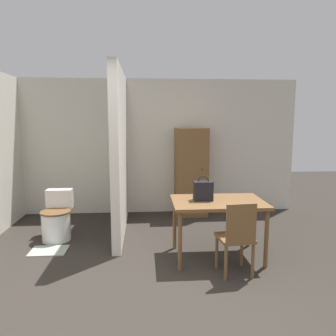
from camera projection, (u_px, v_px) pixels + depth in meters
The scene contains 9 objects.
ground_plane at pixel (154, 319), 2.91m from camera, with size 16.00×16.00×0.00m, color #2D2823.
wall_back at pixel (148, 147), 6.18m from camera, with size 5.60×0.12×2.50m.
partition_wall at pixel (120, 153), 5.08m from camera, with size 0.12×2.05×2.50m.
dining_table at pixel (218, 207), 4.13m from camera, with size 1.15×0.78×0.75m.
wooden_chair at pixel (237, 236), 3.66m from camera, with size 0.41×0.41×0.86m.
toilet at pixel (57, 220), 4.84m from camera, with size 0.43×0.58×0.70m.
handbag at pixel (203, 191), 4.12m from camera, with size 0.24×0.14×0.31m.
wooden_cabinet at pixel (191, 172), 6.01m from camera, with size 0.58×0.46×1.61m.
bath_mat at pixel (49, 251), 4.42m from camera, with size 0.48×0.36×0.01m.
Camera 1 is at (-0.07, -2.68, 1.76)m, focal length 35.00 mm.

